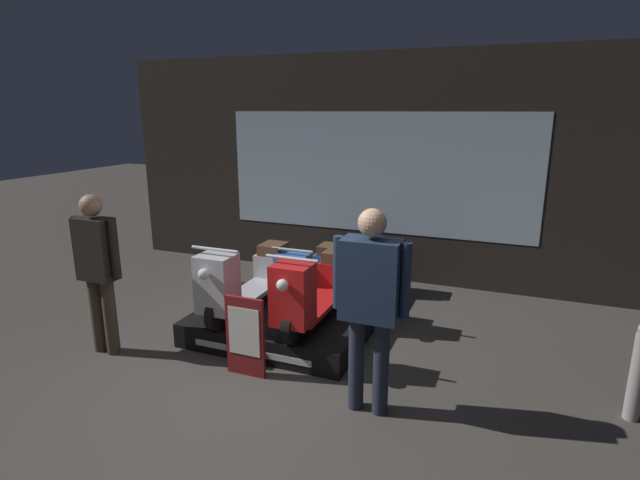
# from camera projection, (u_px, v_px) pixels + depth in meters

# --- Properties ---
(ground_plane) EXTENTS (30.00, 30.00, 0.00)m
(ground_plane) POSITION_uv_depth(u_px,v_px,m) (255.00, 403.00, 4.25)
(ground_plane) COLOR #423D38
(shop_wall_back) EXTENTS (8.12, 0.09, 3.20)m
(shop_wall_back) POSITION_uv_depth(u_px,v_px,m) (376.00, 170.00, 7.10)
(shop_wall_back) COLOR #28231E
(shop_wall_back) RESTS_ON ground_plane
(display_platform) EXTENTS (1.84, 1.44, 0.26)m
(display_platform) POSITION_uv_depth(u_px,v_px,m) (283.00, 323.00, 5.53)
(display_platform) COLOR black
(display_platform) RESTS_ON ground_plane
(scooter_display_left) EXTENTS (0.52, 1.71, 0.86)m
(scooter_display_left) POSITION_uv_depth(u_px,v_px,m) (248.00, 278.00, 5.55)
(scooter_display_left) COLOR black
(scooter_display_left) RESTS_ON display_platform
(scooter_display_right) EXTENTS (0.52, 1.71, 0.86)m
(scooter_display_right) POSITION_uv_depth(u_px,v_px,m) (317.00, 288.00, 5.26)
(scooter_display_right) COLOR black
(scooter_display_right) RESTS_ON display_platform
(scooter_backrow_0) EXTENTS (0.52, 1.71, 0.86)m
(scooter_backrow_0) POSITION_uv_depth(u_px,v_px,m) (313.00, 274.00, 6.49)
(scooter_backrow_0) COLOR black
(scooter_backrow_0) RESTS_ON ground_plane
(scooter_backrow_1) EXTENTS (0.52, 1.71, 0.86)m
(scooter_backrow_1) POSITION_uv_depth(u_px,v_px,m) (379.00, 283.00, 6.17)
(scooter_backrow_1) COLOR black
(scooter_backrow_1) RESTS_ON ground_plane
(person_left_browsing) EXTENTS (0.54, 0.21, 1.64)m
(person_left_browsing) POSITION_uv_depth(u_px,v_px,m) (98.00, 264.00, 4.93)
(person_left_browsing) COLOR #473828
(person_left_browsing) RESTS_ON ground_plane
(person_right_browsing) EXTENTS (0.62, 0.26, 1.71)m
(person_right_browsing) POSITION_uv_depth(u_px,v_px,m) (370.00, 294.00, 3.91)
(person_right_browsing) COLOR #232838
(person_right_browsing) RESTS_ON ground_plane
(price_sign_board) EXTENTS (0.39, 0.04, 0.77)m
(price_sign_board) POSITION_uv_depth(u_px,v_px,m) (245.00, 336.00, 4.62)
(price_sign_board) COLOR maroon
(price_sign_board) RESTS_ON ground_plane
(street_bollard) EXTENTS (0.12, 0.12, 0.83)m
(street_bollard) POSITION_uv_depth(u_px,v_px,m) (638.00, 372.00, 3.94)
(street_bollard) COLOR gray
(street_bollard) RESTS_ON ground_plane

